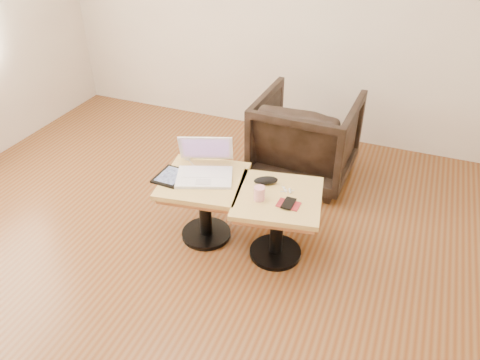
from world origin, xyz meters
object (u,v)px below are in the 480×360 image
at_px(side_table_left, 204,194).
at_px(armchair, 306,137).
at_px(side_table_right, 278,211).
at_px(striped_cup, 259,193).
at_px(laptop, 205,168).

distance_m(side_table_left, armchair, 1.08).
bearing_deg(side_table_right, armchair, 84.76).
bearing_deg(side_table_left, striped_cup, -19.91).
height_order(side_table_right, armchair, armchair).
distance_m(striped_cup, armchair, 1.09).
xyz_separation_m(side_table_left, striped_cup, (0.40, -0.08, 0.16)).
distance_m(side_table_right, laptop, 0.54).
xyz_separation_m(side_table_left, side_table_right, (0.50, -0.00, 0.00)).
height_order(side_table_left, laptop, laptop).
bearing_deg(side_table_left, laptop, 95.55).
height_order(striped_cup, armchair, armchair).
bearing_deg(armchair, side_table_right, 97.04).
xyz_separation_m(laptop, armchair, (0.42, 0.94, -0.17)).
bearing_deg(side_table_left, armchair, 58.99).
bearing_deg(striped_cup, armchair, 89.74).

